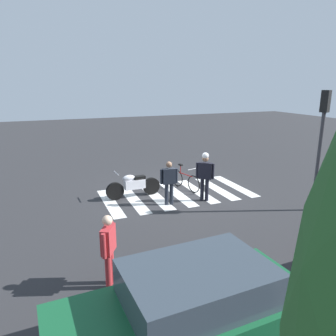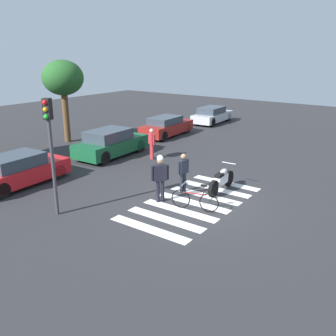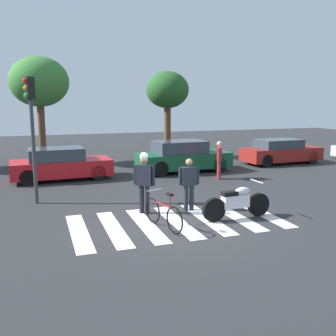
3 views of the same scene
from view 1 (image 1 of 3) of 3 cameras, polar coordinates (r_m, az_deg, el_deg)
name	(u,v)px [view 1 (image 1 of 3)]	position (r m, az deg, el deg)	size (l,w,h in m)	color
ground_plane	(177,194)	(12.93, 1.61, -4.58)	(60.00, 60.00, 0.00)	#2B2B2D
police_motorcycle	(134,185)	(12.49, -6.11, -3.08)	(2.17, 0.62, 1.06)	black
leaning_bicycle	(185,180)	(13.38, 3.06, -2.16)	(0.58, 1.73, 1.02)	black
officer_on_foot	(169,181)	(11.53, 0.19, -2.25)	(0.65, 0.26, 1.61)	#1E232D
officer_by_motorcycle	(205,173)	(11.95, 6.57, -0.87)	(0.55, 0.47, 1.85)	black
pedestrian_bystander	(109,247)	(7.14, -10.49, -13.56)	(0.41, 0.59, 1.65)	#B22D33
crosswalk_stripes	(177,194)	(12.93, 1.61, -4.56)	(5.85, 3.09, 0.01)	silver
car_green_compact	(188,312)	(5.72, 3.63, -24.08)	(4.42, 2.02, 1.48)	black
traffic_light_pole	(322,132)	(11.76, 25.65, 5.83)	(0.36, 0.31, 4.08)	#38383D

